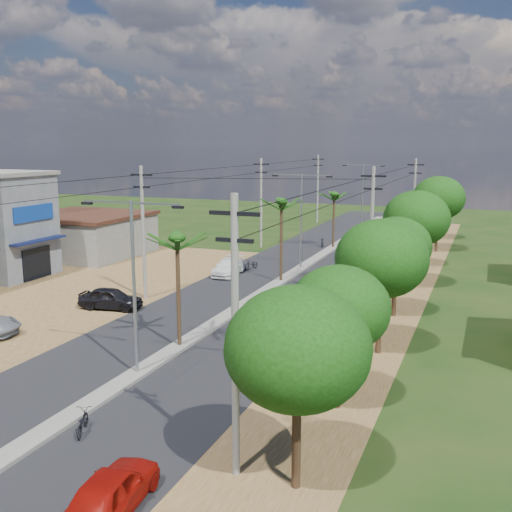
% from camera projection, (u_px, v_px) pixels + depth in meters
% --- Properties ---
extents(ground, '(160.00, 160.00, 0.00)m').
position_uv_depth(ground, '(138.00, 375.00, 27.32)').
color(ground, black).
rests_on(ground, ground).
extents(road, '(12.00, 110.00, 0.04)m').
position_uv_depth(road, '(257.00, 298.00, 41.04)').
color(road, black).
rests_on(road, ground).
extents(median, '(1.00, 90.00, 0.18)m').
position_uv_depth(median, '(272.00, 287.00, 43.77)').
color(median, '#605E56').
rests_on(median, ground).
extents(dirt_lot_west, '(18.00, 46.00, 0.04)m').
position_uv_depth(dirt_lot_west, '(11.00, 301.00, 40.03)').
color(dirt_lot_west, '#53391C').
rests_on(dirt_lot_west, ground).
extents(dirt_shoulder_east, '(5.00, 90.00, 0.03)m').
position_uv_depth(dirt_shoulder_east, '(382.00, 310.00, 37.98)').
color(dirt_shoulder_east, '#53391C').
rests_on(dirt_shoulder_east, ground).
extents(low_shed, '(10.40, 10.40, 3.95)m').
position_uv_depth(low_shed, '(85.00, 235.00, 56.46)').
color(low_shed, '#605E56').
rests_on(low_shed, ground).
extents(tree_east_a, '(4.40, 4.40, 6.37)m').
position_uv_depth(tree_east_a, '(298.00, 349.00, 17.59)').
color(tree_east_a, black).
rests_on(tree_east_a, ground).
extents(tree_east_b, '(4.00, 4.00, 5.83)m').
position_uv_depth(tree_east_b, '(339.00, 309.00, 23.22)').
color(tree_east_b, black).
rests_on(tree_east_b, ground).
extents(tree_east_c, '(4.60, 4.60, 6.83)m').
position_uv_depth(tree_east_c, '(382.00, 259.00, 29.33)').
color(tree_east_c, black).
rests_on(tree_east_c, ground).
extents(tree_east_d, '(4.20, 4.20, 6.13)m').
position_uv_depth(tree_east_d, '(396.00, 246.00, 35.94)').
color(tree_east_d, black).
rests_on(tree_east_d, ground).
extents(tree_east_e, '(4.80, 4.80, 7.14)m').
position_uv_depth(tree_east_e, '(416.00, 219.00, 43.05)').
color(tree_east_e, black).
rests_on(tree_east_e, ground).
extents(tree_east_f, '(3.80, 3.80, 5.52)m').
position_uv_depth(tree_east_f, '(422.00, 222.00, 50.73)').
color(tree_east_f, black).
rests_on(tree_east_f, ground).
extents(tree_east_g, '(5.00, 5.00, 7.38)m').
position_uv_depth(tree_east_g, '(439.00, 198.00, 57.58)').
color(tree_east_g, black).
rests_on(tree_east_g, ground).
extents(tree_east_h, '(4.40, 4.40, 6.52)m').
position_uv_depth(tree_east_h, '(442.00, 197.00, 65.12)').
color(tree_east_h, black).
rests_on(tree_east_h, ground).
extents(palm_median_near, '(2.00, 2.00, 6.15)m').
position_uv_depth(palm_median_near, '(177.00, 243.00, 29.95)').
color(palm_median_near, black).
rests_on(palm_median_near, ground).
extents(palm_median_mid, '(2.00, 2.00, 6.55)m').
position_uv_depth(palm_median_mid, '(281.00, 205.00, 44.52)').
color(palm_median_mid, black).
rests_on(palm_median_mid, ground).
extents(palm_median_far, '(2.00, 2.00, 5.85)m').
position_uv_depth(palm_median_far, '(334.00, 196.00, 59.27)').
color(palm_median_far, black).
rests_on(palm_median_far, ground).
extents(streetlight_near, '(5.10, 0.18, 8.00)m').
position_uv_depth(streetlight_near, '(134.00, 273.00, 26.44)').
color(streetlight_near, gray).
rests_on(streetlight_near, ground).
extents(streetlight_mid, '(5.10, 0.18, 8.00)m').
position_uv_depth(streetlight_mid, '(301.00, 213.00, 49.30)').
color(streetlight_mid, gray).
rests_on(streetlight_mid, ground).
extents(streetlight_far, '(5.10, 0.18, 8.00)m').
position_uv_depth(streetlight_far, '(363.00, 191.00, 72.16)').
color(streetlight_far, gray).
rests_on(streetlight_far, ground).
extents(utility_pole_w_b, '(1.60, 0.24, 9.00)m').
position_uv_depth(utility_pole_w_b, '(143.00, 230.00, 39.93)').
color(utility_pole_w_b, '#605E56').
rests_on(utility_pole_w_b, ground).
extents(utility_pole_w_c, '(1.60, 0.24, 9.00)m').
position_uv_depth(utility_pole_w_c, '(261.00, 201.00, 60.05)').
color(utility_pole_w_c, '#605E56').
rests_on(utility_pole_w_c, ground).
extents(utility_pole_w_d, '(1.60, 0.24, 9.00)m').
position_uv_depth(utility_pole_w_d, '(318.00, 187.00, 79.26)').
color(utility_pole_w_d, '#605E56').
rests_on(utility_pole_w_d, ground).
extents(utility_pole_e_a, '(1.60, 0.24, 9.00)m').
position_uv_depth(utility_pole_e_a, '(235.00, 332.00, 18.26)').
color(utility_pole_e_a, '#605E56').
rests_on(utility_pole_e_a, ground).
extents(utility_pole_e_b, '(1.60, 0.24, 9.00)m').
position_uv_depth(utility_pole_e_b, '(371.00, 233.00, 38.38)').
color(utility_pole_e_b, '#605E56').
rests_on(utility_pole_e_b, ground).
extents(utility_pole_e_c, '(1.60, 0.24, 9.00)m').
position_uv_depth(utility_pole_e_c, '(414.00, 202.00, 58.50)').
color(utility_pole_e_c, '#605E56').
rests_on(utility_pole_e_c, ground).
extents(car_red_near, '(2.01, 4.05, 1.33)m').
position_uv_depth(car_red_near, '(112.00, 492.00, 17.04)').
color(car_red_near, maroon).
rests_on(car_red_near, ground).
extents(car_silver_mid, '(1.69, 3.97, 1.27)m').
position_uv_depth(car_silver_mid, '(307.00, 315.00, 34.77)').
color(car_silver_mid, gray).
rests_on(car_silver_mid, ground).
extents(car_white_far, '(2.24, 4.60, 1.29)m').
position_uv_depth(car_white_far, '(228.00, 267.00, 48.01)').
color(car_white_far, silver).
rests_on(car_white_far, ground).
extents(car_parked_dark, '(4.27, 2.22, 1.39)m').
position_uv_depth(car_parked_dark, '(111.00, 299.00, 38.08)').
color(car_parked_dark, black).
rests_on(car_parked_dark, ground).
extents(moto_rider_east, '(1.18, 1.68, 0.84)m').
position_uv_depth(moto_rider_east, '(82.00, 423.00, 21.75)').
color(moto_rider_east, black).
rests_on(moto_rider_east, ground).
extents(moto_rider_west_a, '(1.04, 1.74, 0.86)m').
position_uv_depth(moto_rider_west_a, '(251.00, 265.00, 50.16)').
color(moto_rider_west_a, black).
rests_on(moto_rider_west_a, ground).
extents(moto_rider_west_b, '(0.70, 1.60, 0.93)m').
position_uv_depth(moto_rider_west_b, '(322.00, 243.00, 60.84)').
color(moto_rider_west_b, black).
rests_on(moto_rider_west_b, ground).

